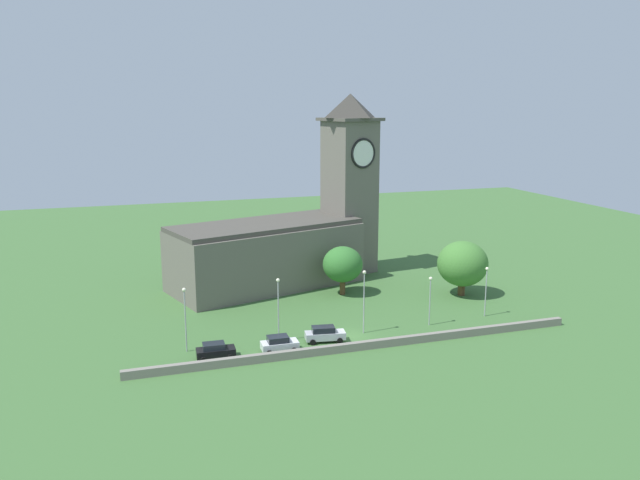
% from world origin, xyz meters
% --- Properties ---
extents(ground_plane, '(200.00, 200.00, 0.00)m').
position_xyz_m(ground_plane, '(0.00, 15.00, 0.00)').
color(ground_plane, '#3D6633').
extents(church, '(35.70, 19.91, 29.09)m').
position_xyz_m(church, '(-0.17, 25.92, 7.83)').
color(church, '#666056').
rests_on(church, ground).
extents(quay_barrier, '(53.45, 0.70, 0.95)m').
position_xyz_m(quay_barrier, '(0.00, -4.36, 0.48)').
color(quay_barrier, gray).
rests_on(quay_barrier, ground).
extents(car_black, '(4.33, 2.33, 1.77)m').
position_xyz_m(car_black, '(-16.62, -1.68, 0.89)').
color(car_black, black).
rests_on(car_black, ground).
extents(car_white, '(4.22, 2.27, 1.89)m').
position_xyz_m(car_white, '(-9.45, -2.06, 0.95)').
color(car_white, silver).
rests_on(car_white, ground).
extents(car_silver, '(4.92, 2.59, 1.89)m').
position_xyz_m(car_silver, '(-3.57, -0.68, 0.95)').
color(car_silver, silver).
rests_on(car_silver, ground).
extents(streetlamp_west_end, '(0.44, 0.44, 7.50)m').
position_xyz_m(streetlamp_west_end, '(-19.40, 1.31, 4.96)').
color(streetlamp_west_end, '#9EA0A5').
rests_on(streetlamp_west_end, ground).
extents(streetlamp_west_mid, '(0.44, 0.44, 7.73)m').
position_xyz_m(streetlamp_west_mid, '(-8.71, 1.05, 5.09)').
color(streetlamp_west_mid, '#9EA0A5').
rests_on(streetlamp_west_mid, ground).
extents(streetlamp_central, '(0.44, 0.44, 7.93)m').
position_xyz_m(streetlamp_central, '(1.89, 0.62, 5.20)').
color(streetlamp_central, '#9EA0A5').
rests_on(streetlamp_central, ground).
extents(streetlamp_east_mid, '(0.44, 0.44, 6.35)m').
position_xyz_m(streetlamp_east_mid, '(10.84, 0.64, 4.30)').
color(streetlamp_east_mid, '#9EA0A5').
rests_on(streetlamp_east_mid, ground).
extents(streetlamp_east_end, '(0.44, 0.44, 6.69)m').
position_xyz_m(streetlamp_east_end, '(19.48, 1.53, 4.50)').
color(streetlamp_east_end, '#9EA0A5').
rests_on(streetlamp_east_end, ground).
extents(tree_riverside_east, '(7.33, 7.33, 8.06)m').
position_xyz_m(tree_riverside_east, '(21.43, 10.84, 4.74)').
color(tree_riverside_east, brown).
rests_on(tree_riverside_east, ground).
extents(tree_churchyard, '(5.84, 5.84, 7.19)m').
position_xyz_m(tree_churchyard, '(4.99, 16.63, 4.53)').
color(tree_churchyard, brown).
rests_on(tree_churchyard, ground).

